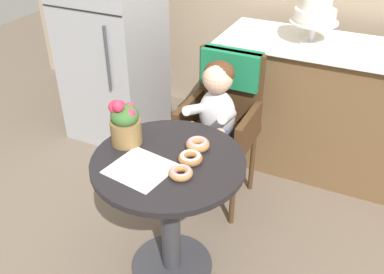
{
  "coord_description": "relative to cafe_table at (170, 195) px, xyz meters",
  "views": [
    {
      "loc": [
        0.78,
        -1.4,
        1.88
      ],
      "look_at": [
        0.05,
        0.15,
        0.77
      ],
      "focal_mm": 40.21,
      "sensor_mm": 36.0,
      "label": 1
    }
  ],
  "objects": [
    {
      "name": "ground_plane",
      "position": [
        0.0,
        0.0,
        -0.51
      ],
      "size": [
        8.0,
        8.0,
        0.0
      ],
      "primitive_type": "plane",
      "color": "#6B5B4C"
    },
    {
      "name": "cafe_table",
      "position": [
        0.0,
        0.0,
        0.0
      ],
      "size": [
        0.72,
        0.72,
        0.72
      ],
      "color": "black",
      "rests_on": "ground"
    },
    {
      "name": "wicker_chair",
      "position": [
        -0.01,
        0.74,
        0.13
      ],
      "size": [
        0.42,
        0.45,
        0.95
      ],
      "rotation": [
        0.0,
        0.0,
        -0.12
      ],
      "color": "#472D19",
      "rests_on": "ground"
    },
    {
      "name": "seated_child",
      "position": [
        -0.01,
        0.58,
        0.17
      ],
      "size": [
        0.27,
        0.32,
        0.73
      ],
      "color": "silver",
      "rests_on": "ground"
    },
    {
      "name": "paper_napkin",
      "position": [
        -0.08,
        -0.12,
        0.21
      ],
      "size": [
        0.3,
        0.29,
        0.0
      ],
      "primitive_type": "cube",
      "rotation": [
        0.0,
        0.0,
        -0.16
      ],
      "color": "white",
      "rests_on": "cafe_table"
    },
    {
      "name": "donut_front",
      "position": [
        0.08,
        0.14,
        0.24
      ],
      "size": [
        0.11,
        0.11,
        0.05
      ],
      "color": "#AD7542",
      "rests_on": "cafe_table"
    },
    {
      "name": "donut_mid",
      "position": [
        0.11,
        -0.08,
        0.23
      ],
      "size": [
        0.11,
        0.11,
        0.04
      ],
      "color": "#AD7542",
      "rests_on": "cafe_table"
    },
    {
      "name": "donut_side",
      "position": [
        0.1,
        0.03,
        0.23
      ],
      "size": [
        0.11,
        0.11,
        0.04
      ],
      "color": "#936033",
      "rests_on": "cafe_table"
    },
    {
      "name": "flower_vase",
      "position": [
        -0.25,
        0.04,
        0.33
      ],
      "size": [
        0.15,
        0.15,
        0.25
      ],
      "color": "brown",
      "rests_on": "cafe_table"
    },
    {
      "name": "display_counter",
      "position": [
        0.55,
        1.3,
        -0.05
      ],
      "size": [
        1.56,
        0.62,
        0.9
      ],
      "color": "brown",
      "rests_on": "ground"
    },
    {
      "name": "tiered_cake_stand",
      "position": [
        0.35,
        1.3,
        0.58
      ],
      "size": [
        0.3,
        0.3,
        0.28
      ],
      "color": "silver",
      "rests_on": "display_counter"
    },
    {
      "name": "refrigerator",
      "position": [
        -1.05,
        1.1,
        0.34
      ],
      "size": [
        0.64,
        0.63,
        1.7
      ],
      "color": "#9EA0A5",
      "rests_on": "ground"
    }
  ]
}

